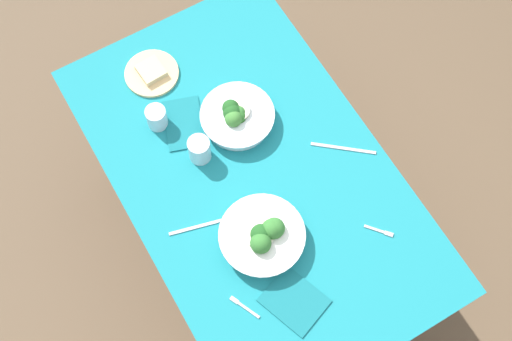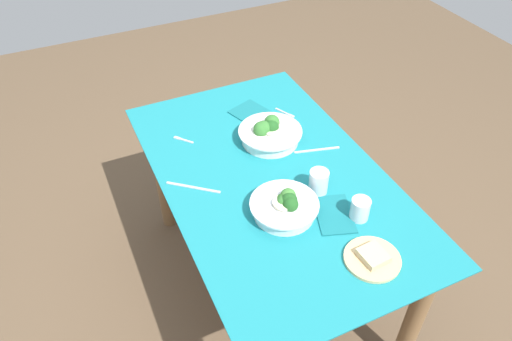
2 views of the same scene
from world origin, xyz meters
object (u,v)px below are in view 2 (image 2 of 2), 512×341
(bread_side_plate, at_px, (372,258))
(napkin_folded_upper, at_px, (252,113))
(napkin_folded_lower, at_px, (334,214))
(broccoli_bowl_far, at_px, (269,133))
(broccoli_bowl_near, at_px, (285,206))
(fork_by_far_bowl, at_px, (286,113))
(table_knife_right, at_px, (193,187))
(table_knife_left, at_px, (317,150))
(fork_by_near_bowl, at_px, (183,140))
(water_glass_center, at_px, (360,209))
(water_glass_side, at_px, (319,182))

(bread_side_plate, bearing_deg, napkin_folded_upper, -179.32)
(napkin_folded_lower, bearing_deg, broccoli_bowl_far, -177.43)
(broccoli_bowl_near, height_order, fork_by_far_bowl, broccoli_bowl_near)
(broccoli_bowl_near, distance_m, bread_side_plate, 0.35)
(broccoli_bowl_far, distance_m, table_knife_right, 0.41)
(table_knife_left, bearing_deg, fork_by_near_bowl, 162.79)
(napkin_folded_upper, bearing_deg, water_glass_center, 6.09)
(water_glass_center, distance_m, fork_by_far_bowl, 0.68)
(fork_by_near_bowl, xyz_separation_m, table_knife_right, (0.30, -0.06, -0.00))
(napkin_folded_upper, bearing_deg, bread_side_plate, 0.68)
(broccoli_bowl_far, bearing_deg, water_glass_side, 4.84)
(broccoli_bowl_near, relative_size, napkin_folded_upper, 1.40)
(table_knife_left, xyz_separation_m, napkin_folded_upper, (-0.35, -0.14, 0.00))
(table_knife_right, height_order, napkin_folded_lower, napkin_folded_lower)
(water_glass_center, height_order, napkin_folded_lower, water_glass_center)
(table_knife_right, bearing_deg, water_glass_side, -167.77)
(bread_side_plate, xyz_separation_m, table_knife_right, (-0.57, -0.42, -0.01))
(table_knife_left, relative_size, table_knife_right, 0.89)
(broccoli_bowl_far, relative_size, bread_side_plate, 1.43)
(water_glass_center, height_order, table_knife_left, water_glass_center)
(water_glass_center, xyz_separation_m, table_knife_right, (-0.39, -0.48, -0.04))
(water_glass_center, bearing_deg, napkin_folded_lower, -121.96)
(water_glass_center, bearing_deg, broccoli_bowl_far, -169.83)
(water_glass_side, bearing_deg, broccoli_bowl_near, -73.59)
(broccoli_bowl_near, distance_m, napkin_folded_upper, 0.63)
(table_knife_right, distance_m, napkin_folded_upper, 0.53)
(bread_side_plate, xyz_separation_m, water_glass_side, (-0.36, 0.00, 0.04))
(broccoli_bowl_near, relative_size, fork_by_far_bowl, 2.46)
(water_glass_center, relative_size, napkin_folded_upper, 0.47)
(table_knife_right, relative_size, napkin_folded_upper, 1.22)
(water_glass_side, xyz_separation_m, table_knife_left, (-0.21, 0.12, -0.05))
(fork_by_far_bowl, height_order, napkin_folded_lower, napkin_folded_lower)
(bread_side_plate, bearing_deg, napkin_folded_lower, -178.67)
(fork_by_far_bowl, bearing_deg, water_glass_side, -38.82)
(broccoli_bowl_far, distance_m, fork_by_far_bowl, 0.22)
(water_glass_side, xyz_separation_m, napkin_folded_upper, (-0.56, -0.01, -0.04))
(fork_by_far_bowl, distance_m, napkin_folded_upper, 0.15)
(fork_by_far_bowl, bearing_deg, napkin_folded_lower, -36.69)
(fork_by_far_bowl, bearing_deg, bread_side_plate, -33.25)
(napkin_folded_upper, bearing_deg, water_glass_side, 1.41)
(bread_side_plate, bearing_deg, table_knife_right, -143.95)
(table_knife_left, xyz_separation_m, table_knife_right, (-0.00, -0.54, 0.00))
(fork_by_near_bowl, distance_m, table_knife_right, 0.30)
(water_glass_center, distance_m, table_knife_left, 0.39)
(water_glass_center, bearing_deg, fork_by_far_bowl, 174.82)
(fork_by_far_bowl, distance_m, table_knife_right, 0.62)
(water_glass_center, xyz_separation_m, fork_by_far_bowl, (-0.68, 0.06, -0.04))
(broccoli_bowl_near, xyz_separation_m, fork_by_far_bowl, (-0.55, 0.29, -0.03))
(water_glass_center, height_order, fork_by_far_bowl, water_glass_center)
(broccoli_bowl_near, bearing_deg, napkin_folded_lower, 62.40)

